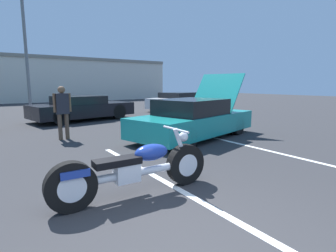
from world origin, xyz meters
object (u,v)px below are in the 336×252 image
(show_car_hood_open, at_px, (195,119))
(parked_car_right_row, at_px, (180,101))
(parked_car_mid_row, at_px, (82,108))
(light_pole, at_px, (26,35))
(motorcycle, at_px, (135,170))
(spectator_midground, at_px, (62,108))

(show_car_hood_open, height_order, parked_car_right_row, show_car_hood_open)
(show_car_hood_open, xyz_separation_m, parked_car_right_row, (4.97, 7.53, -0.01))
(show_car_hood_open, distance_m, parked_car_mid_row, 6.41)
(light_pole, distance_m, show_car_hood_open, 12.92)
(motorcycle, relative_size, show_car_hood_open, 0.53)
(show_car_hood_open, bearing_deg, motorcycle, -155.55)
(light_pole, xyz_separation_m, parked_car_right_row, (8.23, -4.30, -4.03))
(motorcycle, distance_m, parked_car_mid_row, 9.26)
(parked_car_right_row, bearing_deg, motorcycle, -144.71)
(parked_car_right_row, bearing_deg, parked_car_mid_row, 176.06)
(light_pole, bearing_deg, spectator_midground, -91.48)
(parked_car_right_row, bearing_deg, spectator_midground, -162.40)
(light_pole, height_order, motorcycle, light_pole)
(parked_car_mid_row, relative_size, spectator_midground, 2.99)
(show_car_hood_open, bearing_deg, parked_car_mid_row, 91.19)
(motorcycle, xyz_separation_m, spectator_midground, (0.05, 4.93, 0.55))
(motorcycle, height_order, show_car_hood_open, show_car_hood_open)
(light_pole, xyz_separation_m, show_car_hood_open, (3.27, -11.83, -4.02))
(show_car_hood_open, xyz_separation_m, parked_car_mid_row, (-1.77, 6.16, -0.02))
(parked_car_mid_row, bearing_deg, motorcycle, -112.11)
(light_pole, distance_m, motorcycle, 15.35)
(motorcycle, relative_size, parked_car_mid_row, 0.52)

